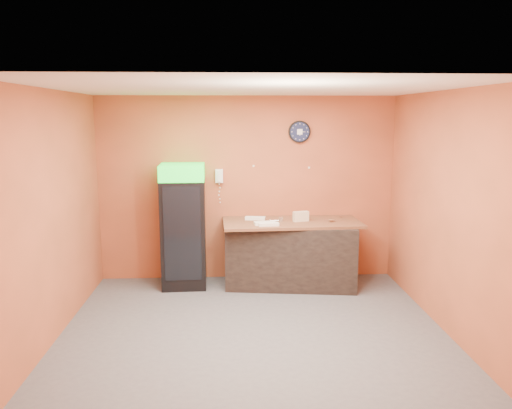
{
  "coord_description": "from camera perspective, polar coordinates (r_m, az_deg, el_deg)",
  "views": [
    {
      "loc": [
        -0.27,
        -5.55,
        2.51
      ],
      "look_at": [
        0.06,
        0.6,
        1.4
      ],
      "focal_mm": 35.0,
      "sensor_mm": 36.0,
      "label": 1
    }
  ],
  "objects": [
    {
      "name": "wall_phone",
      "position": [
        7.56,
        -4.23,
        3.26
      ],
      "size": [
        0.11,
        0.1,
        0.21
      ],
      "color": "white",
      "rests_on": "back_wall"
    },
    {
      "name": "wrapped_sandwich_left",
      "position": [
        7.09,
        1.03,
        -2.15
      ],
      "size": [
        0.32,
        0.17,
        0.04
      ],
      "primitive_type": "cube",
      "rotation": [
        0.0,
        0.0,
        0.17
      ],
      "color": "white",
      "rests_on": "butcher_paper"
    },
    {
      "name": "sub_roll_stack",
      "position": [
        7.33,
        5.15,
        -1.36
      ],
      "size": [
        0.24,
        0.15,
        0.15
      ],
      "rotation": [
        0.0,
        0.0,
        0.3
      ],
      "color": "beige",
      "rests_on": "butcher_paper"
    },
    {
      "name": "back_wall",
      "position": [
        7.64,
        -1.03,
        1.81
      ],
      "size": [
        4.5,
        0.02,
        2.8
      ],
      "primitive_type": "cube",
      "color": "#BC5935",
      "rests_on": "floor"
    },
    {
      "name": "left_wall",
      "position": [
        6.0,
        -22.31,
        -1.26
      ],
      "size": [
        0.02,
        4.0,
        2.8
      ],
      "primitive_type": "cube",
      "color": "#BC5935",
      "rests_on": "floor"
    },
    {
      "name": "floor",
      "position": [
        6.1,
        -0.3,
        -14.12
      ],
      "size": [
        4.5,
        4.5,
        0.0
      ],
      "primitive_type": "plane",
      "color": "#47474C",
      "rests_on": "ground"
    },
    {
      "name": "wrapped_sandwich_mid",
      "position": [
        7.02,
        1.44,
        -2.27
      ],
      "size": [
        0.3,
        0.14,
        0.04
      ],
      "primitive_type": "cube",
      "rotation": [
        0.0,
        0.0,
        0.11
      ],
      "color": "white",
      "rests_on": "butcher_paper"
    },
    {
      "name": "kitchen_tool",
      "position": [
        7.32,
        2.87,
        -1.68
      ],
      "size": [
        0.07,
        0.07,
        0.07
      ],
      "primitive_type": "cylinder",
      "color": "silver",
      "rests_on": "butcher_paper"
    },
    {
      "name": "ceiling",
      "position": [
        5.57,
        -0.33,
        13.16
      ],
      "size": [
        4.5,
        4.0,
        0.02
      ],
      "primitive_type": "cube",
      "color": "white",
      "rests_on": "back_wall"
    },
    {
      "name": "wall_clock",
      "position": [
        7.6,
        5.0,
        8.28
      ],
      "size": [
        0.33,
        0.06,
        0.33
      ],
      "color": "black",
      "rests_on": "back_wall"
    },
    {
      "name": "prep_counter",
      "position": [
        7.48,
        4.04,
        -5.7
      ],
      "size": [
        1.96,
        1.06,
        0.94
      ],
      "primitive_type": "cube",
      "rotation": [
        0.0,
        0.0,
        -0.13
      ],
      "color": "black",
      "rests_on": "floor"
    },
    {
      "name": "wrapped_sandwich_right",
      "position": [
        7.42,
        -0.09,
        -1.58
      ],
      "size": [
        0.31,
        0.16,
        0.04
      ],
      "primitive_type": "cube",
      "rotation": [
        0.0,
        0.0,
        -0.16
      ],
      "color": "white",
      "rests_on": "butcher_paper"
    },
    {
      "name": "butcher_paper",
      "position": [
        7.36,
        4.08,
        -2.04
      ],
      "size": [
        2.04,
        0.99,
        0.04
      ],
      "primitive_type": "cube",
      "rotation": [
        0.0,
        0.0,
        0.04
      ],
      "color": "brown",
      "rests_on": "prep_counter"
    },
    {
      "name": "right_wall",
      "position": [
        6.2,
        20.95,
        -0.83
      ],
      "size": [
        0.02,
        4.0,
        2.8
      ],
      "primitive_type": "cube",
      "color": "#BC5935",
      "rests_on": "floor"
    },
    {
      "name": "beverage_cooler",
      "position": [
        7.38,
        -8.31,
        -2.66
      ],
      "size": [
        0.66,
        0.67,
        1.81
      ],
      "rotation": [
        0.0,
        0.0,
        0.04
      ],
      "color": "black",
      "rests_on": "floor"
    }
  ]
}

